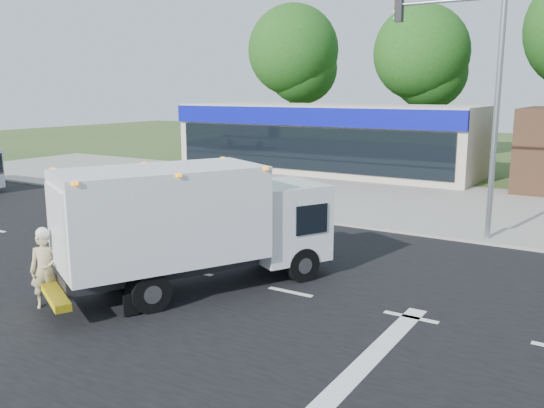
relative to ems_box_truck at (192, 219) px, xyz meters
The scene contains 10 objects.
ground 2.98m from the ems_box_truck, 25.44° to the left, with size 120.00×120.00×0.00m, color #385123.
road_asphalt 2.97m from the ems_box_truck, 25.44° to the left, with size 60.00×14.00×0.02m, color black.
sidewalk 9.63m from the ems_box_truck, 76.84° to the left, with size 60.00×2.40×0.12m, color gray.
parking_apron 15.28m from the ems_box_truck, 81.83° to the left, with size 60.00×9.00×0.02m, color gray.
lane_markings 3.94m from the ems_box_truck, ahead, with size 55.20×7.00×0.01m.
ems_box_truck is the anchor object (origin of this frame).
emergency_worker 3.49m from the ems_box_truck, 127.27° to the right, with size 0.73×0.75×1.86m.
retail_strip_mall 22.05m from the ems_box_truck, 108.08° to the left, with size 18.00×6.20×4.00m.
traffic_signal_pole 10.23m from the ems_box_truck, 62.39° to the left, with size 3.51×0.25×8.00m.
background_trees 29.75m from the ems_box_truck, 87.43° to the left, with size 36.77×7.39×12.10m.
Camera 1 is at (6.62, -11.51, 4.81)m, focal length 38.00 mm.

